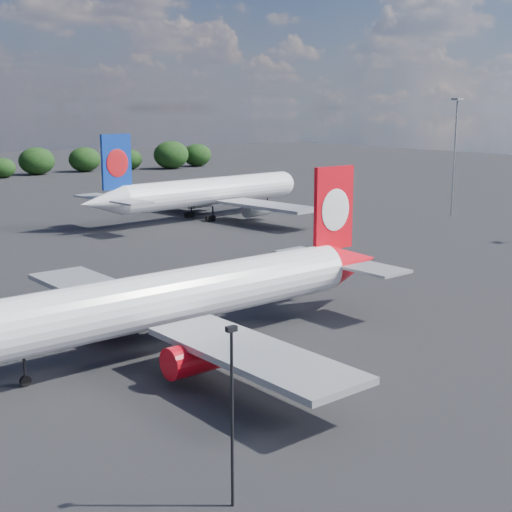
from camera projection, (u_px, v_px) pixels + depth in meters
qantas_airliner at (195, 294)px, 60.21m from camera, size 43.93×41.81×14.32m
china_southern_airliner at (203, 193)px, 128.64m from camera, size 48.16×45.99×15.75m
apron_lamp_post at (232, 406)px, 35.07m from camera, size 0.55×0.30×9.54m
floodlight_mast_near at (455, 140)px, 130.02m from camera, size 1.60×1.60×21.58m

